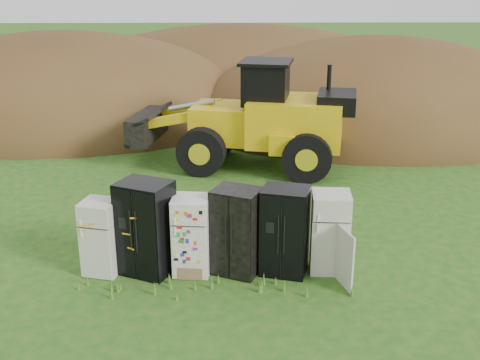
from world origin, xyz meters
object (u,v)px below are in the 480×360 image
object	(u,v)px
fridge_leftmost	(101,237)
fridge_black_side	(146,228)
fridge_sticker	(192,235)
fridge_open_door	(330,232)
fridge_black_right	(285,231)
wheel_loader	(239,114)
fridge_dark_mid	(237,231)

from	to	relation	value
fridge_leftmost	fridge_black_side	bearing A→B (deg)	14.51
fridge_sticker	fridge_open_door	size ratio (longest dim) A/B	0.97
fridge_black_side	fridge_sticker	size ratio (longest dim) A/B	1.18
fridge_leftmost	fridge_black_side	size ratio (longest dim) A/B	0.80
fridge_open_door	fridge_black_side	bearing A→B (deg)	-175.22
fridge_black_side	fridge_black_right	distance (m)	2.87
fridge_sticker	fridge_black_right	distance (m)	1.93
fridge_leftmost	fridge_black_right	distance (m)	3.80
wheel_loader	fridge_black_right	bearing A→B (deg)	-71.91
fridge_leftmost	fridge_black_side	distance (m)	0.95
fridge_leftmost	wheel_loader	bearing A→B (deg)	81.47
fridge_sticker	wheel_loader	world-z (taller)	wheel_loader
fridge_black_side	fridge_open_door	world-z (taller)	fridge_black_side
fridge_black_side	fridge_sticker	bearing A→B (deg)	21.44
fridge_black_right	fridge_open_door	xyz separation A→B (m)	(0.95, 0.07, -0.07)
wheel_loader	fridge_sticker	bearing A→B (deg)	-87.19
fridge_black_side	fridge_sticker	world-z (taller)	fridge_black_side
fridge_black_right	wheel_loader	bearing A→B (deg)	112.07
fridge_dark_mid	fridge_sticker	bearing A→B (deg)	-153.75
fridge_dark_mid	fridge_black_side	bearing A→B (deg)	-156.24
fridge_leftmost	fridge_open_door	bearing A→B (deg)	14.20
fridge_black_right	wheel_loader	world-z (taller)	wheel_loader
wheel_loader	fridge_dark_mid	bearing A→B (deg)	-79.76
fridge_black_side	fridge_dark_mid	distance (m)	1.89
fridge_leftmost	fridge_sticker	size ratio (longest dim) A/B	0.95
fridge_sticker	fridge_dark_mid	world-z (taller)	fridge_dark_mid
fridge_black_side	fridge_open_door	xyz separation A→B (m)	(3.82, 0.01, -0.13)
wheel_loader	fridge_black_side	bearing A→B (deg)	-94.47
fridge_leftmost	wheel_loader	size ratio (longest dim) A/B	0.23
fridge_dark_mid	wheel_loader	size ratio (longest dim) A/B	0.26
fridge_sticker	fridge_open_door	distance (m)	2.88
fridge_sticker	fridge_black_right	xyz separation A→B (m)	(1.93, -0.00, 0.09)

